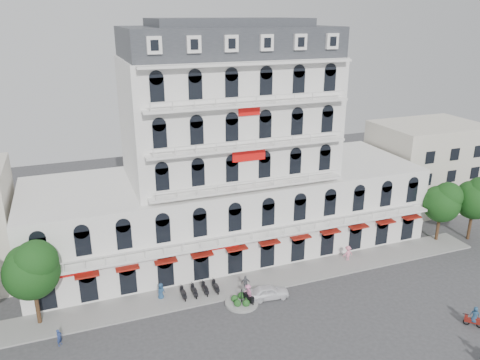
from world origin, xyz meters
TOP-DOWN VIEW (x-y plane):
  - ground at (0.00, 0.00)m, footprint 120.00×120.00m
  - sidewalk at (0.00, 9.00)m, footprint 53.00×4.00m
  - main_building at (0.00, 18.00)m, footprint 45.00×15.00m
  - flank_building_east at (30.00, 20.00)m, footprint 14.00×10.00m
  - traffic_island at (-3.00, 6.00)m, footprint 3.20×3.20m
  - parked_scooter_row at (-6.35, 8.80)m, footprint 4.40×1.80m
  - tree_west_inner at (-20.95, 9.48)m, footprint 4.76×4.76m
  - tree_east_inner at (24.05, 9.98)m, footprint 4.40×4.37m
  - tree_east_outer at (28.05, 8.98)m, footprint 4.65×4.65m
  - parked_car at (-0.17, 6.01)m, footprint 4.10×2.07m
  - rider_east at (15.03, -4.44)m, footprint 1.30×1.32m
  - rider_center at (-2.39, 5.88)m, footprint 0.83×1.67m
  - pedestrian_left at (-10.03, 9.50)m, footprint 1.01×0.93m
  - pedestrian_mid at (-1.77, 8.12)m, footprint 1.02×0.66m
  - pedestrian_right at (11.03, 9.50)m, footprint 1.20×0.69m
  - pedestrian_far at (-19.34, 5.83)m, footprint 0.63×0.67m

SIDE VIEW (x-z plane):
  - ground at x=0.00m, z-range 0.00..0.00m
  - parked_scooter_row at x=-6.35m, z-range -0.55..0.55m
  - sidewalk at x=0.00m, z-range 0.00..0.16m
  - traffic_island at x=-3.00m, z-range -0.54..1.06m
  - parked_car at x=-0.17m, z-range 0.00..1.34m
  - pedestrian_far at x=-19.34m, z-range 0.00..1.53m
  - pedestrian_mid at x=-1.77m, z-range 0.00..1.61m
  - pedestrian_left at x=-10.03m, z-range 0.00..1.73m
  - pedestrian_right at x=11.03m, z-range 0.00..1.86m
  - rider_east at x=15.03m, z-range -0.03..1.98m
  - rider_center at x=-2.39m, z-range 0.04..2.09m
  - tree_east_inner at x=24.05m, z-range 1.43..9.00m
  - tree_east_outer at x=28.05m, z-range 1.52..9.58m
  - tree_west_inner at x=-20.95m, z-range 1.56..9.81m
  - flank_building_east at x=30.00m, z-range 0.00..12.00m
  - main_building at x=0.00m, z-range -2.94..22.86m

